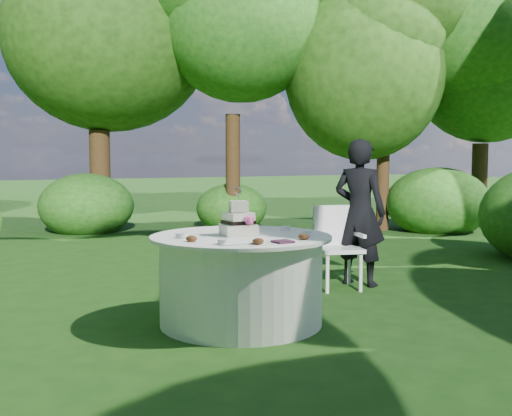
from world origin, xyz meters
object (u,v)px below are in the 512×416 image
at_px(table, 241,279).
at_px(napkins, 283,242).
at_px(guest, 360,212).
at_px(cake, 239,222).
at_px(chair, 336,241).

bearing_deg(table, napkins, -83.34).
bearing_deg(napkins, guest, 35.37).
xyz_separation_m(guest, cake, (-1.93, -0.73, 0.06)).
bearing_deg(cake, guest, 20.67).
bearing_deg(chair, cake, -155.20).
height_order(napkins, guest, guest).
xyz_separation_m(napkins, guest, (1.85, 1.32, 0.05)).
bearing_deg(guest, cake, 83.01).
relative_size(table, chair, 1.71).
distance_m(cake, chair, 1.83).
distance_m(napkins, table, 0.70).
relative_size(table, cake, 3.75).
height_order(table, cake, cake).
xyz_separation_m(cake, chair, (1.63, 0.75, -0.36)).
bearing_deg(chair, guest, -4.28).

